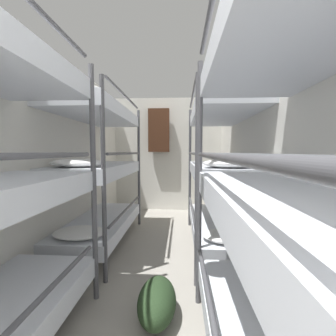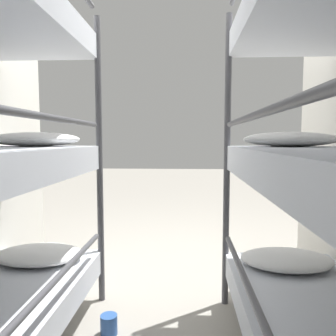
% 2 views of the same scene
% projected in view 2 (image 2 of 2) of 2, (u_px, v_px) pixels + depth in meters
% --- Properties ---
extents(ground_plane, '(20.00, 20.00, 0.00)m').
position_uv_depth(ground_plane, '(167.00, 270.00, 2.90)').
color(ground_plane, gray).
extents(bunk_stack_left_near, '(0.73, 1.81, 2.01)m').
position_uv_depth(bunk_stack_left_near, '(333.00, 166.00, 1.38)').
color(bunk_stack_left_near, '#4C4C51').
rests_on(bunk_stack_left_near, ground_plane).
extents(tin_can, '(0.10, 0.10, 0.12)m').
position_uv_depth(tin_can, '(109.00, 325.00, 1.93)').
color(tin_can, '#2D569E').
rests_on(tin_can, ground_plane).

